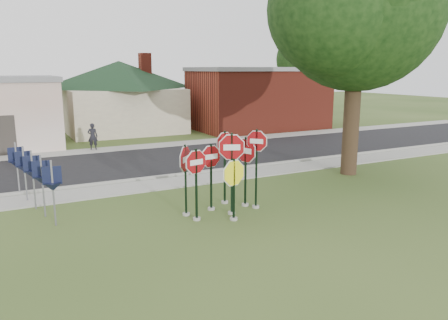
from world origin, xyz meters
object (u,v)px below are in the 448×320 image
stop_sign_center (232,161)px  oak_tree (358,6)px  stop_sign_left (196,175)px  stop_sign_yellow (234,182)px  pedestrian (93,136)px

stop_sign_center → oak_tree: size_ratio=0.26×
stop_sign_left → stop_sign_yellow: bearing=-27.1°
stop_sign_left → pedestrian: bearing=92.2°
stop_sign_center → stop_sign_left: size_ratio=1.18×
stop_sign_center → pedestrian: bearing=97.3°
stop_sign_yellow → stop_sign_center: bearing=68.5°
stop_sign_yellow → stop_sign_left: (-1.03, 0.52, 0.21)m
stop_sign_yellow → oak_tree: oak_tree is taller
stop_sign_yellow → pedestrian: 14.19m
oak_tree → stop_sign_center: bearing=-161.1°
stop_sign_yellow → stop_sign_left: bearing=152.9°
stop_sign_yellow → pedestrian: size_ratio=1.35×
oak_tree → stop_sign_yellow: bearing=-158.0°
stop_sign_yellow → stop_sign_left: stop_sign_left is taller
stop_sign_center → stop_sign_yellow: stop_sign_center is taller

